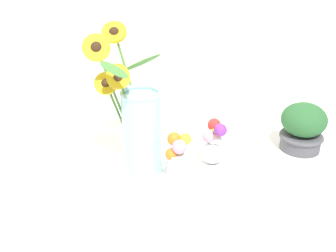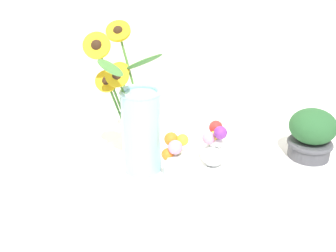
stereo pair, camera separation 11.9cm
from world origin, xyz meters
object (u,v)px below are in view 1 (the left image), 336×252
at_px(vase_small_center, 178,159).
at_px(potted_plant, 303,127).
at_px(mason_jar_sunflowers, 139,124).
at_px(vase_bulb_right, 213,144).
at_px(serving_tray, 168,168).

distance_m(vase_small_center, potted_plant, 0.49).
distance_m(mason_jar_sunflowers, vase_bulb_right, 0.25).
relative_size(serving_tray, mason_jar_sunflowers, 1.18).
height_order(serving_tray, vase_bulb_right, vase_bulb_right).
height_order(mason_jar_sunflowers, vase_bulb_right, mason_jar_sunflowers).
relative_size(serving_tray, vase_small_center, 3.39).
height_order(mason_jar_sunflowers, vase_small_center, mason_jar_sunflowers).
relative_size(vase_small_center, vase_bulb_right, 1.03).
bearing_deg(serving_tray, vase_small_center, -85.67).
relative_size(vase_bulb_right, potted_plant, 0.86).
height_order(serving_tray, vase_small_center, vase_small_center).
xyz_separation_m(serving_tray, vase_bulb_right, (0.14, -0.02, 0.08)).
distance_m(mason_jar_sunflowers, potted_plant, 0.58).
height_order(serving_tray, mason_jar_sunflowers, mason_jar_sunflowers).
bearing_deg(vase_bulb_right, potted_plant, 6.97).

